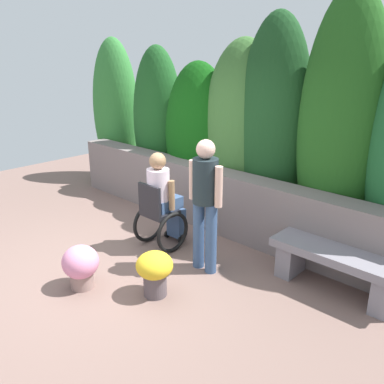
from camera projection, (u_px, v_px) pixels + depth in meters
name	position (u px, v px, depth m)	size (l,w,h in m)	color
ground_plane	(108.00, 268.00, 5.06)	(10.72, 10.72, 0.00)	#785D55
stone_retaining_wall	(208.00, 197.00, 6.19)	(5.84, 0.37, 0.92)	slate
hedge_backdrop	(242.00, 129.00, 6.17)	(6.90, 1.02, 3.31)	#317933
stone_bench	(336.00, 265.00, 4.49)	(1.47, 0.45, 0.49)	slate
person_in_wheelchair	(162.00, 203.00, 5.46)	(0.53, 0.66, 1.33)	black
person_standing_companion	(205.00, 198.00, 4.75)	(0.49, 0.30, 1.63)	#37527C
flower_pot_purple_near	(155.00, 270.00, 4.42)	(0.41, 0.41, 0.51)	#554A4F
flower_pot_terracotta_by_wall	(81.00, 265.00, 4.57)	(0.41, 0.41, 0.51)	gray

